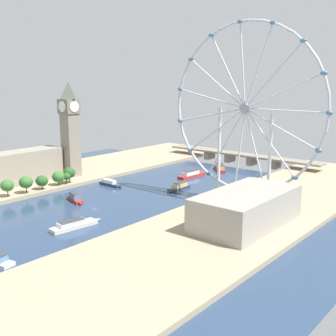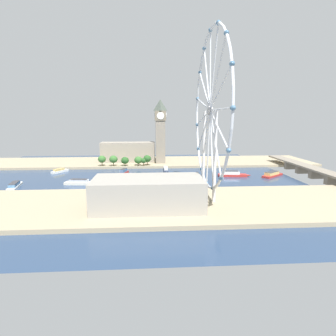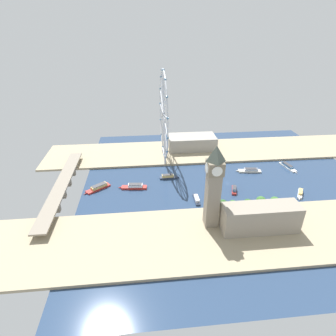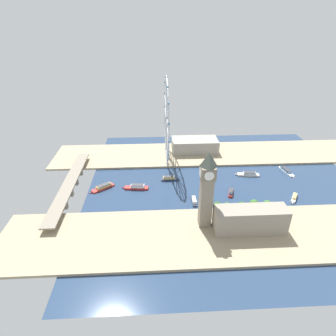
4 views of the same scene
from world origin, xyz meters
name	(u,v)px [view 1 (image 1 of 4)]	position (x,y,z in m)	size (l,w,h in m)	color
ground_plane	(95,206)	(0.00, 0.00, 0.00)	(370.79, 370.79, 0.00)	navy
riverbank_left	(20,183)	(-100.39, 0.00, 1.50)	(90.00, 520.00, 3.00)	tan
riverbank_right	(207,236)	(100.39, 0.00, 1.50)	(90.00, 520.00, 3.00)	tan
clock_tower	(70,128)	(-82.88, 43.88, 47.94)	(15.86, 15.86, 86.10)	gray
parliament_block	(20,167)	(-95.84, -1.73, 16.84)	(22.00, 75.23, 27.69)	gray
tree_row_embankment	(43,179)	(-62.04, -1.48, 11.11)	(12.47, 68.87, 13.71)	#513823
ferris_wheel	(245,110)	(78.74, 76.95, 70.15)	(125.41, 3.20, 130.18)	silver
riverside_hall	(246,208)	(110.31, 28.02, 13.60)	(38.34, 76.26, 21.19)	gray
river_bridge	(241,156)	(0.00, 209.71, 7.98)	(182.79, 16.55, 10.83)	gray
tour_boat_0	(220,167)	(1.06, 166.47, 2.40)	(26.62, 32.22, 5.78)	#B22D28
tour_boat_2	(192,174)	(-1.69, 121.63, 2.55)	(10.53, 37.28, 6.42)	#B22D28
tour_boat_3	(179,187)	(18.95, 75.84, 2.50)	(6.76, 27.59, 6.04)	#2D384C
tour_boat_4	(74,225)	(25.85, -39.47, 2.18)	(11.39, 36.73, 5.41)	beige
tour_boat_5	(75,198)	(-20.71, -1.97, 2.57)	(23.65, 11.29, 6.37)	#B22D28
tour_boat_6	(110,183)	(-36.12, 48.60, 2.13)	(26.55, 5.34, 5.27)	#2D384C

